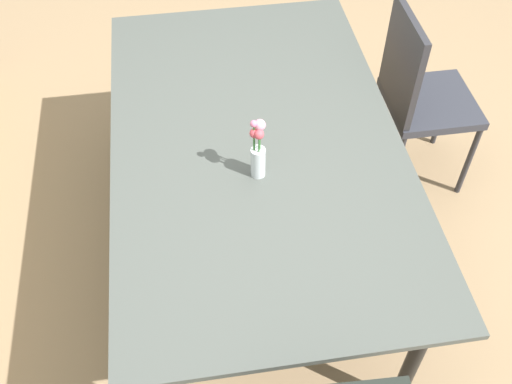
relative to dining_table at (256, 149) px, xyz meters
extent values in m
plane|color=#9E7F5B|center=(-0.10, -0.07, -0.69)|extent=(12.00, 12.00, 0.00)
cube|color=#4C514C|center=(0.00, 0.00, 0.04)|extent=(1.82, 1.09, 0.02)
cube|color=black|center=(0.00, 0.00, 0.02)|extent=(1.78, 1.07, 0.02)
cylinder|color=black|center=(-0.79, -0.43, -0.33)|extent=(0.05, 0.05, 0.72)
cylinder|color=black|center=(0.79, -0.43, -0.33)|extent=(0.05, 0.05, 0.72)
cylinder|color=black|center=(0.79, 0.43, -0.33)|extent=(0.05, 0.05, 0.72)
cube|color=#31333D|center=(0.41, -0.90, -0.23)|extent=(0.41, 0.41, 0.04)
cube|color=#2D2D33|center=(0.41, -0.71, 0.01)|extent=(0.39, 0.03, 0.47)
cylinder|color=#2D2D33|center=(0.59, -1.09, -0.47)|extent=(0.03, 0.03, 0.45)
cylinder|color=#2D2D33|center=(0.23, -1.09, -0.47)|extent=(0.03, 0.03, 0.45)
cylinder|color=#2D2D33|center=(0.59, -0.72, -0.47)|extent=(0.03, 0.03, 0.45)
cylinder|color=#2D2D33|center=(0.23, -0.72, -0.47)|extent=(0.03, 0.03, 0.45)
cylinder|color=silver|center=(-0.18, 0.02, 0.12)|extent=(0.05, 0.05, 0.12)
cylinder|color=#387233|center=(-0.18, 0.03, 0.20)|extent=(0.01, 0.01, 0.12)
sphere|color=#DB4C56|center=(-0.18, 0.03, 0.25)|extent=(0.03, 0.03, 0.03)
cylinder|color=#387233|center=(-0.19, 0.02, 0.20)|extent=(0.01, 0.01, 0.12)
sphere|color=#DB4C56|center=(-0.19, 0.02, 0.26)|extent=(0.03, 0.03, 0.03)
cylinder|color=#387233|center=(-0.18, 0.01, 0.20)|extent=(0.01, 0.01, 0.12)
sphere|color=pink|center=(-0.18, 0.01, 0.25)|extent=(0.02, 0.02, 0.02)
cylinder|color=#387233|center=(-0.17, 0.01, 0.21)|extent=(0.01, 0.01, 0.14)
sphere|color=pink|center=(-0.17, 0.01, 0.28)|extent=(0.04, 0.04, 0.04)
cylinder|color=#387233|center=(-0.18, 0.04, 0.22)|extent=(0.01, 0.01, 0.16)
sphere|color=pink|center=(-0.18, 0.04, 0.30)|extent=(0.02, 0.02, 0.02)
camera|label=1|loc=(-1.61, 0.25, 1.62)|focal=41.70mm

